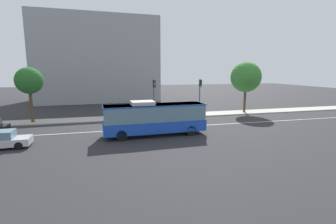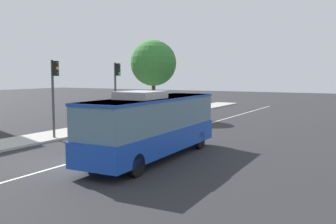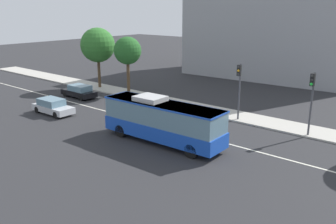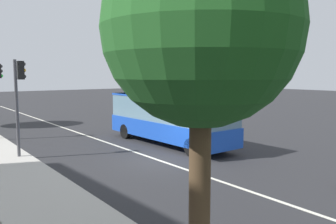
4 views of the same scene
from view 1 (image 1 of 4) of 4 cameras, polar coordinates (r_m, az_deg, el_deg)
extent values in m
plane|color=#28282B|center=(27.30, -10.50, -4.14)|extent=(160.00, 160.00, 0.00)
cube|color=#B2ADA3|center=(33.82, -11.34, -1.39)|extent=(80.00, 3.15, 0.14)
cube|color=silver|center=(27.30, -10.50, -4.13)|extent=(76.00, 0.16, 0.01)
cube|color=#1947B7|center=(24.64, -3.04, -3.15)|extent=(10.07, 2.79, 1.10)
cube|color=slate|center=(24.38, -3.06, -0.08)|extent=(9.87, 2.70, 1.58)
cube|color=#1947B7|center=(24.27, -3.08, 1.61)|extent=(9.97, 2.76, 0.12)
cube|color=#B2B2B2|center=(23.99, -5.88, 2.06)|extent=(2.25, 1.86, 0.36)
cylinder|color=black|center=(26.72, 3.55, -3.19)|extent=(1.01, 0.33, 1.00)
cylinder|color=black|center=(24.72, 5.28, -4.27)|extent=(1.01, 0.33, 1.00)
cylinder|color=black|center=(25.29, -11.14, -4.09)|extent=(1.01, 0.33, 1.00)
cylinder|color=black|center=(23.16, -10.64, -5.34)|extent=(1.01, 0.33, 1.00)
cube|color=#B7BABF|center=(24.89, -34.02, -5.75)|extent=(4.55, 1.93, 0.60)
cylinder|color=black|center=(25.26, -30.18, -5.67)|extent=(0.65, 0.24, 0.64)
cylinder|color=black|center=(23.77, -31.09, -6.65)|extent=(0.65, 0.24, 0.64)
cylinder|color=black|center=(31.59, -33.72, -3.15)|extent=(0.64, 0.22, 0.64)
cylinder|color=#47474C|center=(34.69, 7.26, 3.22)|extent=(0.16, 0.16, 5.20)
cube|color=black|center=(34.26, 7.48, 6.58)|extent=(0.34, 0.30, 0.96)
sphere|color=#2D2D2D|center=(34.10, 7.56, 7.10)|extent=(0.22, 0.22, 0.22)
sphere|color=#2D2D2D|center=(34.12, 7.55, 6.56)|extent=(0.22, 0.22, 0.22)
sphere|color=#1ED838|center=(34.13, 7.54, 6.03)|extent=(0.22, 0.22, 0.22)
cylinder|color=#47474C|center=(33.04, -3.29, 2.97)|extent=(0.16, 0.16, 5.20)
cube|color=black|center=(32.60, -3.20, 6.49)|extent=(0.33, 0.30, 0.96)
sphere|color=#2D2D2D|center=(32.44, -3.14, 7.04)|extent=(0.22, 0.22, 0.22)
sphere|color=#F9A514|center=(32.45, -3.14, 6.48)|extent=(0.22, 0.22, 0.22)
sphere|color=#2D2D2D|center=(32.47, -3.13, 5.92)|extent=(0.22, 0.22, 0.22)
cylinder|color=#4C3823|center=(39.34, 17.21, 2.52)|extent=(0.36, 0.36, 3.70)
sphere|color=#387F33|center=(39.09, 17.47, 7.67)|extent=(4.50, 4.50, 4.50)
cylinder|color=#4C3823|center=(34.31, -28.87, 1.02)|extent=(0.36, 0.36, 4.00)
sphere|color=#235B23|center=(34.05, -29.31, 6.32)|extent=(3.17, 3.17, 3.17)
cube|color=#939399|center=(56.34, -15.90, 11.37)|extent=(24.69, 15.54, 17.00)
cube|color=slate|center=(58.06, -3.56, 5.33)|extent=(0.66, 13.03, 1.50)
cube|color=slate|center=(57.91, -3.60, 8.69)|extent=(0.66, 13.03, 1.50)
cube|color=slate|center=(57.96, -3.64, 12.05)|extent=(0.66, 13.03, 1.50)
cube|color=slate|center=(58.20, -3.67, 15.40)|extent=(0.66, 13.03, 1.50)
cube|color=slate|center=(58.64, -3.71, 18.70)|extent=(0.66, 13.03, 1.50)
camera|label=2|loc=(17.94, -53.80, -1.29)|focal=40.44mm
camera|label=3|loc=(22.37, 67.11, 12.98)|focal=38.77mm
camera|label=4|loc=(38.87, -33.76, 5.13)|focal=37.23mm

